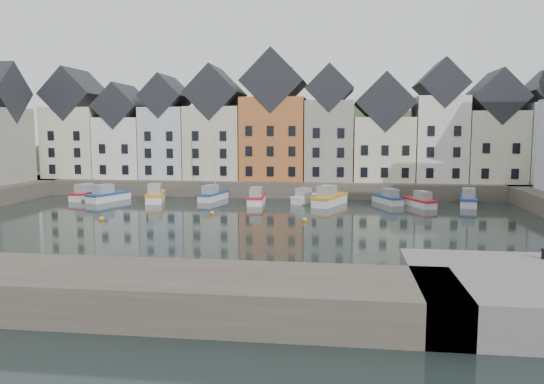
# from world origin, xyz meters

# --- Properties ---
(ground) EXTENTS (260.00, 260.00, 0.00)m
(ground) POSITION_xyz_m (0.00, 0.00, 0.00)
(ground) COLOR black
(ground) RESTS_ON ground
(far_quay) EXTENTS (90.00, 16.00, 2.00)m
(far_quay) POSITION_xyz_m (0.00, 30.00, 1.00)
(far_quay) COLOR #4A4339
(far_quay) RESTS_ON ground
(hillside) EXTENTS (153.60, 70.40, 64.00)m
(hillside) POSITION_xyz_m (0.02, 56.00, -17.96)
(hillside) COLOR #27351A
(hillside) RESTS_ON ground
(far_terrace) EXTENTS (72.37, 8.16, 17.78)m
(far_terrace) POSITION_xyz_m (3.21, 28.00, 8.88)
(far_terrace) COLOR #EAE4C4
(far_terrace) RESTS_ON far_quay
(mooring_buoys) EXTENTS (20.50, 5.50, 0.50)m
(mooring_buoys) POSITION_xyz_m (-4.00, 5.33, 0.15)
(mooring_buoys) COLOR orange
(mooring_buoys) RESTS_ON ground
(boat_a) EXTENTS (2.76, 6.18, 2.29)m
(boat_a) POSITION_xyz_m (-22.82, 17.80, 0.68)
(boat_a) COLOR silver
(boat_a) RESTS_ON ground
(boat_b) EXTENTS (3.88, 6.49, 2.38)m
(boat_b) POSITION_xyz_m (-19.57, 16.56, 0.71)
(boat_b) COLOR silver
(boat_b) RESTS_ON ground
(boat_c) EXTENTS (3.67, 6.85, 2.51)m
(boat_c) POSITION_xyz_m (-13.50, 17.06, 0.75)
(boat_c) COLOR silver
(boat_c) RESTS_ON ground
(boat_d) EXTENTS (2.92, 5.97, 10.95)m
(boat_d) POSITION_xyz_m (-6.68, 19.06, 0.71)
(boat_d) COLOR silver
(boat_d) RESTS_ON ground
(boat_e) EXTENTS (2.27, 6.10, 2.30)m
(boat_e) POSITION_xyz_m (-0.64, 16.64, 0.69)
(boat_e) COLOR silver
(boat_e) RESTS_ON ground
(boat_f) EXTENTS (3.65, 5.61, 2.07)m
(boat_f) POSITION_xyz_m (5.21, 18.42, 0.62)
(boat_f) COLOR silver
(boat_f) RESTS_ON ground
(boat_g) EXTENTS (4.32, 7.23, 2.65)m
(boat_g) POSITION_xyz_m (8.11, 16.71, 0.79)
(boat_g) COLOR silver
(boat_g) RESTS_ON ground
(boat_h) EXTENTS (3.61, 5.66, 2.08)m
(boat_h) POSITION_xyz_m (15.14, 18.85, 0.62)
(boat_h) COLOR silver
(boat_h) RESTS_ON ground
(boat_i) EXTENTS (3.63, 5.66, 2.09)m
(boat_i) POSITION_xyz_m (18.59, 16.63, 0.62)
(boat_i) COLOR silver
(boat_i) RESTS_ON ground
(boat_j) EXTENTS (3.14, 6.38, 2.35)m
(boat_j) POSITION_xyz_m (24.41, 18.27, 0.70)
(boat_j) COLOR silver
(boat_j) RESTS_ON ground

